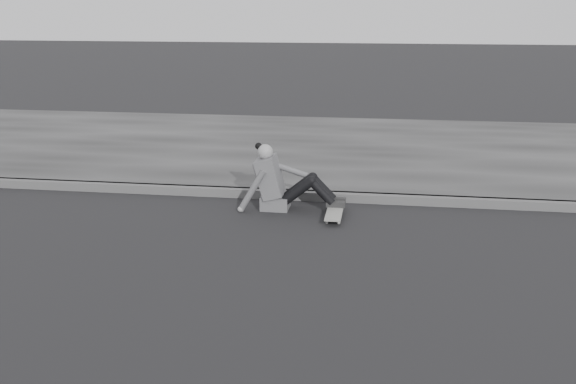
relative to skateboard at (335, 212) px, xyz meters
name	(u,v)px	position (x,y,z in m)	size (l,w,h in m)	color
curb	(532,205)	(2.55, 0.71, -0.01)	(24.00, 0.16, 0.12)	#494949
sidewalk	(495,154)	(2.55, 3.73, -0.01)	(24.00, 6.00, 0.12)	#313131
skateboard	(335,212)	(0.00, 0.00, 0.00)	(0.20, 0.78, 0.09)	#989892
seated_woman	(280,182)	(-0.73, 0.25, 0.29)	(1.38, 0.46, 0.88)	#505052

